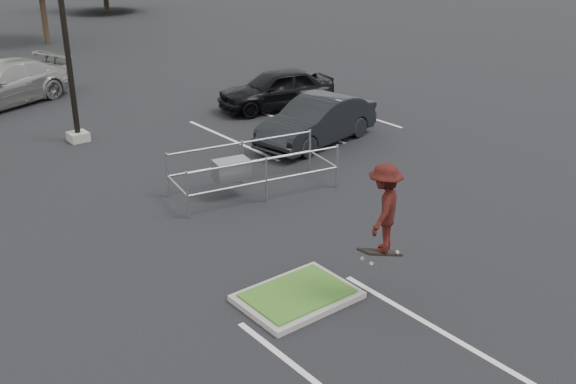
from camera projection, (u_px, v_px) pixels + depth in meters
ground at (297, 299)px, 13.14m from camera, size 120.00×120.00×0.00m
grass_median at (297, 296)px, 13.11m from camera, size 2.20×1.60×0.16m
stall_lines at (102, 216)px, 16.71m from camera, size 22.62×17.60×0.01m
cart_corral at (237, 168)px, 17.60m from camera, size 4.53×2.31×1.23m
skateboarder at (383, 209)px, 12.34m from camera, size 1.29×1.12×2.01m
car_r_charc at (317, 121)px, 21.62m from camera, size 4.75×2.41×1.49m
car_r_black at (277, 89)px, 25.41m from camera, size 4.72×2.67×1.51m
car_far_silver at (2, 84)px, 25.83m from camera, size 6.12×4.17×1.65m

